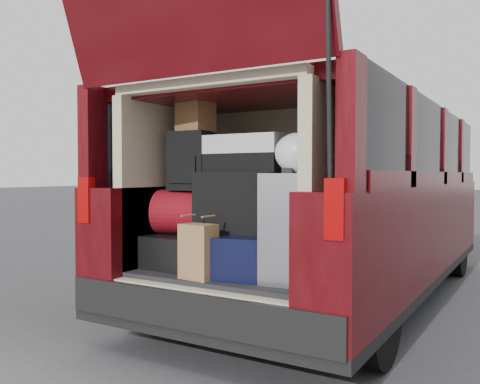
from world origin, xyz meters
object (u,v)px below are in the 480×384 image
(twotone_duffel, at_px, (247,154))
(red_duffel, at_px, (190,212))
(kraft_bag, at_px, (198,252))
(black_soft_case, at_px, (241,202))
(backpack, at_px, (190,161))
(silver_roller, at_px, (292,227))
(navy_hardshell, at_px, (244,254))
(black_hardshell, at_px, (188,250))

(twotone_duffel, bearing_deg, red_duffel, -170.64)
(kraft_bag, xyz_separation_m, black_soft_case, (0.10, 0.34, 0.29))
(red_duffel, xyz_separation_m, backpack, (0.01, -0.00, 0.36))
(silver_roller, xyz_separation_m, red_duffel, (-0.81, 0.07, 0.05))
(red_duffel, bearing_deg, backpack, -42.61)
(twotone_duffel, bearing_deg, silver_roller, -18.95)
(backpack, height_order, twotone_duffel, backpack)
(black_soft_case, bearing_deg, kraft_bag, -111.34)
(kraft_bag, bearing_deg, silver_roller, 32.35)
(navy_hardshell, distance_m, kraft_bag, 0.33)
(navy_hardshell, distance_m, black_soft_case, 0.33)
(silver_roller, height_order, backpack, backpack)
(silver_roller, bearing_deg, navy_hardshell, 168.52)
(navy_hardshell, xyz_separation_m, twotone_duffel, (-0.04, 0.10, 0.64))
(kraft_bag, bearing_deg, backpack, 139.85)
(black_hardshell, distance_m, black_soft_case, 0.54)
(red_duffel, relative_size, backpack, 1.16)
(backpack, distance_m, twotone_duffel, 0.42)
(silver_roller, bearing_deg, kraft_bag, -159.84)
(silver_roller, bearing_deg, red_duffel, 169.71)
(kraft_bag, height_order, backpack, backpack)
(navy_hardshell, distance_m, twotone_duffel, 0.65)
(black_hardshell, height_order, navy_hardshell, navy_hardshell)
(twotone_duffel, bearing_deg, black_hardshell, -171.86)
(red_duffel, bearing_deg, black_soft_case, -7.92)
(silver_roller, height_order, red_duffel, silver_roller)
(silver_roller, distance_m, red_duffel, 0.81)
(black_hardshell, distance_m, navy_hardshell, 0.48)
(black_soft_case, height_order, backpack, backpack)
(kraft_bag, bearing_deg, navy_hardshell, 68.14)
(black_hardshell, relative_size, silver_roller, 0.86)
(backpack, bearing_deg, twotone_duffel, 5.27)
(black_hardshell, relative_size, black_soft_case, 1.02)
(kraft_bag, bearing_deg, black_hardshell, 141.87)
(red_duffel, height_order, black_soft_case, black_soft_case)
(black_hardshell, xyz_separation_m, twotone_duffel, (0.44, 0.06, 0.66))
(black_hardshell, bearing_deg, backpack, -14.37)
(red_duffel, distance_m, black_soft_case, 0.40)
(silver_roller, height_order, black_soft_case, black_soft_case)
(red_duffel, xyz_separation_m, twotone_duffel, (0.42, 0.07, 0.40))
(black_hardshell, distance_m, silver_roller, 0.86)
(silver_roller, height_order, kraft_bag, silver_roller)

